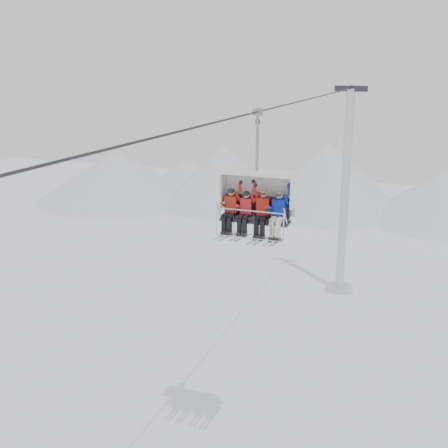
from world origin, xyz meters
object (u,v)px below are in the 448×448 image
(lift_tower_right, at_px, (344,207))
(skier_far_left, at_px, (230,209))
(skier_center_right, at_px, (263,211))
(chairlift_carrier, at_px, (258,194))
(skier_far_right, at_px, (278,213))
(skier_center_left, at_px, (245,211))

(lift_tower_right, relative_size, skier_far_left, 7.99)
(skier_far_left, height_order, skier_center_right, skier_center_right)
(lift_tower_right, xyz_separation_m, chairlift_carrier, (0.00, -18.95, 4.90))
(chairlift_carrier, xyz_separation_m, skier_center_right, (0.27, -0.30, -0.47))
(skier_far_left, relative_size, skier_far_right, 1.00)
(skier_center_right, bearing_deg, skier_center_left, -178.79)
(lift_tower_right, bearing_deg, chairlift_carrier, -90.00)
(skier_center_left, relative_size, skier_center_right, 1.00)
(chairlift_carrier, relative_size, skier_center_right, 2.36)
(lift_tower_right, bearing_deg, skier_far_left, -92.45)
(lift_tower_right, relative_size, skier_far_right, 7.99)
(skier_far_left, bearing_deg, skier_center_right, 0.26)
(skier_center_left, bearing_deg, chairlift_carrier, 46.01)
(skier_center_left, height_order, skier_center_right, skier_center_right)
(lift_tower_right, xyz_separation_m, skier_center_left, (-0.31, -19.27, 4.39))
(skier_far_left, bearing_deg, skier_center_left, -0.79)
(lift_tower_right, height_order, skier_center_left, lift_tower_right)
(skier_center_left, bearing_deg, skier_center_right, 1.21)
(lift_tower_right, distance_m, skier_center_left, 19.77)
(chairlift_carrier, distance_m, skier_center_left, 0.67)
(skier_center_right, bearing_deg, lift_tower_right, 90.80)
(lift_tower_right, xyz_separation_m, skier_far_right, (0.77, -19.26, 4.43))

